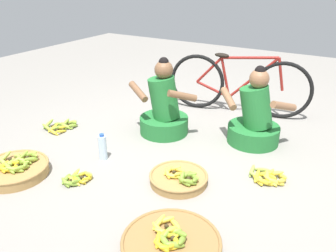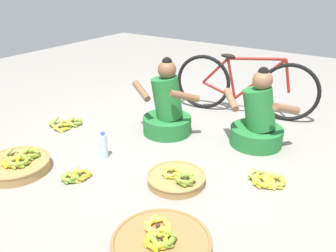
{
  "view_description": "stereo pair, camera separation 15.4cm",
  "coord_description": "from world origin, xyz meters",
  "px_view_note": "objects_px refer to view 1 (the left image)",
  "views": [
    {
      "loc": [
        1.44,
        -2.62,
        1.63
      ],
      "look_at": [
        0.0,
        -0.2,
        0.35
      ],
      "focal_mm": 37.15,
      "sensor_mm": 36.0,
      "label": 1
    },
    {
      "loc": [
        1.57,
        -2.54,
        1.63
      ],
      "look_at": [
        0.0,
        -0.2,
        0.35
      ],
      "focal_mm": 37.15,
      "sensor_mm": 36.0,
      "label": 2
    }
  ],
  "objects_px": {
    "banana_basket_front_center": "(15,169)",
    "banana_basket_mid_left": "(179,178)",
    "banana_basket_near_vendor": "(171,243)",
    "loose_bananas_front_right": "(77,179)",
    "loose_bananas_near_bicycle": "(61,126)",
    "vendor_woman_behind": "(255,119)",
    "bicycle_leaning": "(238,85)",
    "water_bottle": "(103,147)",
    "loose_bananas_back_center": "(268,177)",
    "vendor_woman_front": "(164,110)"
  },
  "relations": [
    {
      "from": "banana_basket_front_center",
      "to": "banana_basket_mid_left",
      "type": "xyz_separation_m",
      "value": [
        1.28,
        0.61,
        -0.01
      ]
    },
    {
      "from": "loose_bananas_front_right",
      "to": "loose_bananas_near_bicycle",
      "type": "distance_m",
      "value": 1.14
    },
    {
      "from": "loose_bananas_near_bicycle",
      "to": "banana_basket_front_center",
      "type": "bearing_deg",
      "value": -66.95
    },
    {
      "from": "banana_basket_mid_left",
      "to": "banana_basket_near_vendor",
      "type": "height_order",
      "value": "banana_basket_mid_left"
    },
    {
      "from": "banana_basket_near_vendor",
      "to": "loose_bananas_front_right",
      "type": "relative_size",
      "value": 2.39
    },
    {
      "from": "bicycle_leaning",
      "to": "loose_bananas_front_right",
      "type": "distance_m",
      "value": 2.25
    },
    {
      "from": "banana_basket_near_vendor",
      "to": "loose_bananas_front_right",
      "type": "height_order",
      "value": "banana_basket_near_vendor"
    },
    {
      "from": "banana_basket_near_vendor",
      "to": "water_bottle",
      "type": "relative_size",
      "value": 2.5
    },
    {
      "from": "banana_basket_mid_left",
      "to": "banana_basket_near_vendor",
      "type": "bearing_deg",
      "value": -64.76
    },
    {
      "from": "loose_bananas_back_center",
      "to": "water_bottle",
      "type": "xyz_separation_m",
      "value": [
        -1.43,
        -0.42,
        0.09
      ]
    },
    {
      "from": "banana_basket_mid_left",
      "to": "banana_basket_front_center",
      "type": "bearing_deg",
      "value": -154.37
    },
    {
      "from": "banana_basket_front_center",
      "to": "bicycle_leaning",
      "type": "bearing_deg",
      "value": 64.4
    },
    {
      "from": "bicycle_leaning",
      "to": "loose_bananas_back_center",
      "type": "xyz_separation_m",
      "value": [
        0.78,
        -1.31,
        -0.33
      ]
    },
    {
      "from": "bicycle_leaning",
      "to": "loose_bananas_front_right",
      "type": "bearing_deg",
      "value": -105.32
    },
    {
      "from": "vendor_woman_front",
      "to": "banana_basket_mid_left",
      "type": "distance_m",
      "value": 1.01
    },
    {
      "from": "loose_bananas_front_right",
      "to": "water_bottle",
      "type": "distance_m",
      "value": 0.42
    },
    {
      "from": "vendor_woman_front",
      "to": "loose_bananas_back_center",
      "type": "relative_size",
      "value": 2.45
    },
    {
      "from": "loose_bananas_front_right",
      "to": "loose_bananas_near_bicycle",
      "type": "bearing_deg",
      "value": 142.89
    },
    {
      "from": "vendor_woman_behind",
      "to": "banana_basket_front_center",
      "type": "distance_m",
      "value": 2.28
    },
    {
      "from": "bicycle_leaning",
      "to": "loose_bananas_front_right",
      "type": "xyz_separation_m",
      "value": [
        -0.59,
        -2.14,
        -0.33
      ]
    },
    {
      "from": "vendor_woman_behind",
      "to": "banana_basket_near_vendor",
      "type": "bearing_deg",
      "value": -88.81
    },
    {
      "from": "banana_basket_front_center",
      "to": "loose_bananas_back_center",
      "type": "height_order",
      "value": "banana_basket_front_center"
    },
    {
      "from": "bicycle_leaning",
      "to": "banana_basket_near_vendor",
      "type": "bearing_deg",
      "value": -78.85
    },
    {
      "from": "banana_basket_mid_left",
      "to": "loose_bananas_near_bicycle",
      "type": "height_order",
      "value": "banana_basket_mid_left"
    },
    {
      "from": "bicycle_leaning",
      "to": "loose_bananas_back_center",
      "type": "distance_m",
      "value": 1.56
    },
    {
      "from": "vendor_woman_front",
      "to": "vendor_woman_behind",
      "type": "relative_size",
      "value": 1.03
    },
    {
      "from": "bicycle_leaning",
      "to": "banana_basket_mid_left",
      "type": "distance_m",
      "value": 1.76
    },
    {
      "from": "banana_basket_mid_left",
      "to": "banana_basket_near_vendor",
      "type": "relative_size",
      "value": 0.76
    },
    {
      "from": "loose_bananas_front_right",
      "to": "water_bottle",
      "type": "xyz_separation_m",
      "value": [
        -0.06,
        0.41,
        0.09
      ]
    },
    {
      "from": "loose_bananas_back_center",
      "to": "loose_bananas_near_bicycle",
      "type": "relative_size",
      "value": 0.93
    },
    {
      "from": "loose_bananas_back_center",
      "to": "loose_bananas_near_bicycle",
      "type": "height_order",
      "value": "loose_bananas_near_bicycle"
    },
    {
      "from": "banana_basket_front_center",
      "to": "banana_basket_mid_left",
      "type": "relative_size",
      "value": 1.19
    },
    {
      "from": "water_bottle",
      "to": "bicycle_leaning",
      "type": "bearing_deg",
      "value": 69.44
    },
    {
      "from": "vendor_woman_behind",
      "to": "loose_bananas_near_bicycle",
      "type": "distance_m",
      "value": 2.1
    },
    {
      "from": "vendor_woman_behind",
      "to": "banana_basket_near_vendor",
      "type": "distance_m",
      "value": 1.74
    },
    {
      "from": "bicycle_leaning",
      "to": "banana_basket_near_vendor",
      "type": "height_order",
      "value": "bicycle_leaning"
    },
    {
      "from": "loose_bananas_back_center",
      "to": "loose_bananas_near_bicycle",
      "type": "distance_m",
      "value": 2.28
    },
    {
      "from": "banana_basket_mid_left",
      "to": "loose_bananas_near_bicycle",
      "type": "xyz_separation_m",
      "value": [
        -1.65,
        0.27,
        -0.02
      ]
    },
    {
      "from": "loose_bananas_front_right",
      "to": "banana_basket_front_center",
      "type": "bearing_deg",
      "value": -159.82
    },
    {
      "from": "banana_basket_front_center",
      "to": "water_bottle",
      "type": "bearing_deg",
      "value": 52.15
    },
    {
      "from": "banana_basket_front_center",
      "to": "banana_basket_near_vendor",
      "type": "height_order",
      "value": "banana_basket_front_center"
    },
    {
      "from": "banana_basket_mid_left",
      "to": "loose_bananas_front_right",
      "type": "distance_m",
      "value": 0.85
    },
    {
      "from": "bicycle_leaning",
      "to": "loose_bananas_back_center",
      "type": "bearing_deg",
      "value": -59.27
    },
    {
      "from": "loose_bananas_back_center",
      "to": "water_bottle",
      "type": "relative_size",
      "value": 1.31
    },
    {
      "from": "vendor_woman_behind",
      "to": "water_bottle",
      "type": "relative_size",
      "value": 3.11
    },
    {
      "from": "banana_basket_mid_left",
      "to": "loose_bananas_front_right",
      "type": "xyz_separation_m",
      "value": [
        -0.74,
        -0.42,
        -0.02
      ]
    },
    {
      "from": "loose_bananas_near_bicycle",
      "to": "water_bottle",
      "type": "relative_size",
      "value": 1.4
    },
    {
      "from": "bicycle_leaning",
      "to": "water_bottle",
      "type": "distance_m",
      "value": 1.87
    },
    {
      "from": "bicycle_leaning",
      "to": "water_bottle",
      "type": "bearing_deg",
      "value": -110.56
    },
    {
      "from": "vendor_woman_front",
      "to": "banana_basket_mid_left",
      "type": "bearing_deg",
      "value": -51.48
    }
  ]
}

